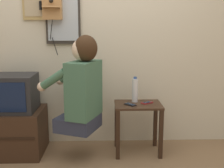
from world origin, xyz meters
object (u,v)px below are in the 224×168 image
object	(u,v)px
wall_phone_antique	(52,3)
water_bottle	(135,90)
television	(11,93)
cell_phone_spare	(147,103)
cell_phone_held	(130,104)
wall_mirror	(63,11)
person	(82,86)

from	to	relation	value
wall_phone_antique	water_bottle	xyz separation A→B (m)	(0.87, -0.18, -0.90)
television	cell_phone_spare	size ratio (longest dim) A/B	3.68
water_bottle	cell_phone_spare	bearing A→B (deg)	-27.50
wall_phone_antique	cell_phone_held	bearing A→B (deg)	-20.50
cell_phone_spare	television	bearing A→B (deg)	-124.57
cell_phone_held	cell_phone_spare	size ratio (longest dim) A/B	0.98
wall_phone_antique	cell_phone_spare	world-z (taller)	wall_phone_antique
wall_mirror	cell_phone_spare	bearing A→B (deg)	-17.45
cell_phone_spare	cell_phone_held	bearing A→B (deg)	-105.84
wall_mirror	cell_phone_held	bearing A→B (deg)	-25.90
wall_mirror	water_bottle	bearing A→B (deg)	-15.72
cell_phone_held	wall_phone_antique	bearing A→B (deg)	119.83
wall_mirror	person	bearing A→B (deg)	-64.08
person	cell_phone_held	xyz separation A→B (m)	(0.49, 0.11, -0.22)
cell_phone_spare	water_bottle	world-z (taller)	water_bottle
person	water_bottle	bearing A→B (deg)	-44.15
cell_phone_held	water_bottle	world-z (taller)	water_bottle
wall_phone_antique	cell_phone_held	size ratio (longest dim) A/B	5.58
cell_phone_spare	water_bottle	distance (m)	0.18
wall_mirror	wall_phone_antique	bearing A→B (deg)	-158.01
wall_phone_antique	cell_phone_held	world-z (taller)	wall_phone_antique
person	water_bottle	world-z (taller)	person
cell_phone_held	cell_phone_spare	world-z (taller)	same
wall_phone_antique	wall_mirror	distance (m)	0.13
water_bottle	person	bearing A→B (deg)	-156.01
person	wall_phone_antique	distance (m)	0.96
television	cell_phone_spare	bearing A→B (deg)	0.56
wall_phone_antique	cell_phone_spare	size ratio (longest dim) A/B	5.49
wall_mirror	water_bottle	world-z (taller)	wall_mirror
cell_phone_held	cell_phone_spare	distance (m)	0.19
television	wall_mirror	xyz separation A→B (m)	(0.52, 0.29, 0.83)
person	cell_phone_spare	size ratio (longest dim) A/B	6.86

